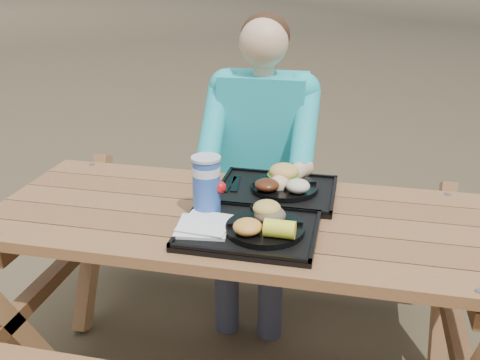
# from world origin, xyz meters

# --- Properties ---
(picnic_table) EXTENTS (1.80, 1.49, 0.75)m
(picnic_table) POSITION_xyz_m (0.00, 0.00, 0.38)
(picnic_table) COLOR #999999
(picnic_table) RESTS_ON ground
(tray_near) EXTENTS (0.45, 0.35, 0.02)m
(tray_near) POSITION_xyz_m (0.06, -0.15, 0.76)
(tray_near) COLOR black
(tray_near) RESTS_ON picnic_table
(tray_far) EXTENTS (0.45, 0.35, 0.02)m
(tray_far) POSITION_xyz_m (0.10, 0.19, 0.76)
(tray_far) COLOR black
(tray_far) RESTS_ON picnic_table
(plate_near) EXTENTS (0.26, 0.26, 0.02)m
(plate_near) POSITION_xyz_m (0.12, -0.15, 0.78)
(plate_near) COLOR black
(plate_near) RESTS_ON tray_near
(plate_far) EXTENTS (0.26, 0.26, 0.02)m
(plate_far) POSITION_xyz_m (0.13, 0.20, 0.78)
(plate_far) COLOR black
(plate_far) RESTS_ON tray_far
(napkin_stack) EXTENTS (0.19, 0.19, 0.02)m
(napkin_stack) POSITION_xyz_m (-0.09, -0.17, 0.78)
(napkin_stack) COLOR white
(napkin_stack) RESTS_ON tray_near
(soda_cup) EXTENTS (0.10, 0.10, 0.19)m
(soda_cup) POSITION_xyz_m (-0.11, -0.05, 0.87)
(soda_cup) COLOR #1540A2
(soda_cup) RESTS_ON tray_near
(condiment_bbq) EXTENTS (0.05, 0.05, 0.03)m
(condiment_bbq) POSITION_xyz_m (0.07, -0.02, 0.78)
(condiment_bbq) COLOR black
(condiment_bbq) RESTS_ON tray_near
(condiment_mustard) EXTENTS (0.04, 0.04, 0.03)m
(condiment_mustard) POSITION_xyz_m (0.13, -0.02, 0.78)
(condiment_mustard) COLOR orange
(condiment_mustard) RESTS_ON tray_near
(sandwich) EXTENTS (0.10, 0.10, 0.10)m
(sandwich) POSITION_xyz_m (0.13, -0.11, 0.84)
(sandwich) COLOR gold
(sandwich) RESTS_ON plate_near
(mac_cheese) EXTENTS (0.09, 0.09, 0.05)m
(mac_cheese) POSITION_xyz_m (0.07, -0.21, 0.81)
(mac_cheese) COLOR gold
(mac_cheese) RESTS_ON plate_near
(corn_cob) EXTENTS (0.10, 0.10, 0.06)m
(corn_cob) POSITION_xyz_m (0.17, -0.22, 0.82)
(corn_cob) COLOR #FFFB35
(corn_cob) RESTS_ON plate_near
(cutlery_far) EXTENTS (0.05, 0.16, 0.01)m
(cutlery_far) POSITION_xyz_m (-0.07, 0.21, 0.77)
(cutlery_far) COLOR black
(cutlery_far) RESTS_ON tray_far
(burger) EXTENTS (0.12, 0.12, 0.11)m
(burger) POSITION_xyz_m (0.12, 0.24, 0.84)
(burger) COLOR gold
(burger) RESTS_ON plate_far
(baked_beans) EXTENTS (0.09, 0.09, 0.04)m
(baked_beans) POSITION_xyz_m (0.07, 0.14, 0.81)
(baked_beans) COLOR #4E200F
(baked_beans) RESTS_ON plate_far
(potato_salad) EXTENTS (0.09, 0.09, 0.05)m
(potato_salad) POSITION_xyz_m (0.19, 0.14, 0.81)
(potato_salad) COLOR beige
(potato_salad) RESTS_ON plate_far
(diner) EXTENTS (0.48, 0.84, 1.28)m
(diner) POSITION_xyz_m (-0.03, 0.60, 0.64)
(diner) COLOR #18A6A8
(diner) RESTS_ON ground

